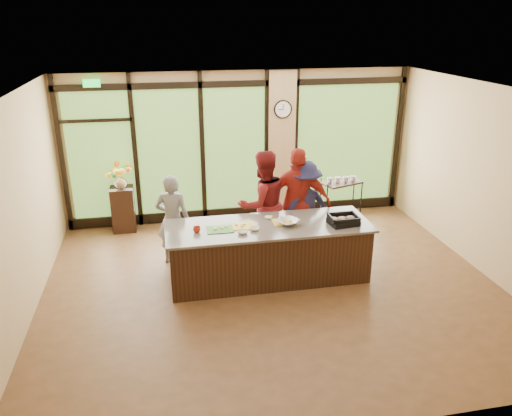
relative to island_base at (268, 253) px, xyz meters
name	(u,v)px	position (x,y,z in m)	size (l,w,h in m)	color
floor	(272,286)	(0.00, -0.30, -0.44)	(7.00, 7.00, 0.00)	#51361C
ceiling	(275,92)	(0.00, -0.30, 2.56)	(7.00, 7.00, 0.00)	white
back_wall	(240,147)	(0.00, 2.70, 1.06)	(7.00, 7.00, 0.00)	tan
left_wall	(18,214)	(-3.50, -0.30, 1.06)	(6.00, 6.00, 0.00)	tan
right_wall	(488,182)	(3.50, -0.30, 1.06)	(6.00, 6.00, 0.00)	tan
window_wall	(248,152)	(0.16, 2.65, 0.95)	(6.90, 0.12, 3.00)	tan
island_base	(268,253)	(0.00, 0.00, 0.00)	(3.10, 1.00, 0.88)	black
countertop	(269,226)	(0.00, 0.00, 0.46)	(3.20, 1.10, 0.04)	#6E635B
wall_clock	(283,109)	(0.85, 2.57, 1.81)	(0.36, 0.04, 0.36)	black
cook_left	(173,219)	(-1.45, 0.86, 0.34)	(0.57, 0.37, 1.56)	slate
cook_midleft	(263,204)	(0.08, 0.84, 0.50)	(0.92, 0.72, 1.89)	maroon
cook_midright	(298,202)	(0.70, 0.79, 0.52)	(1.12, 0.47, 1.91)	#9F2218
cook_right	(303,207)	(0.81, 0.84, 0.40)	(1.08, 0.62, 1.67)	#1A1A39
roasting_pan	(343,222)	(1.15, -0.19, 0.52)	(0.44, 0.34, 0.08)	black
mixing_bowl	(288,222)	(0.30, -0.05, 0.52)	(0.34, 0.34, 0.08)	silver
cutting_board_left	(220,229)	(-0.77, -0.04, 0.49)	(0.40, 0.30, 0.01)	#3D8430
cutting_board_center	(243,226)	(-0.40, 0.01, 0.49)	(0.38, 0.28, 0.01)	yellow
cutting_board_right	(285,222)	(0.28, 0.07, 0.49)	(0.40, 0.30, 0.01)	yellow
prep_bowl_near	(243,232)	(-0.45, -0.24, 0.50)	(0.15, 0.15, 0.05)	white
prep_bowl_mid	(255,229)	(-0.25, -0.16, 0.50)	(0.14, 0.14, 0.05)	white
prep_bowl_far	(269,218)	(0.06, 0.26, 0.50)	(0.12, 0.12, 0.03)	white
red_ramekin	(197,230)	(-1.12, -0.06, 0.52)	(0.11, 0.11, 0.09)	#AA2511
flower_stand	(123,209)	(-2.36, 2.45, 0.00)	(0.44, 0.44, 0.88)	black
flower_vase	(120,181)	(-2.36, 2.45, 0.57)	(0.25, 0.25, 0.27)	#987C53
bar_cart	(341,197)	(1.85, 1.77, 0.19)	(0.86, 0.66, 1.05)	black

